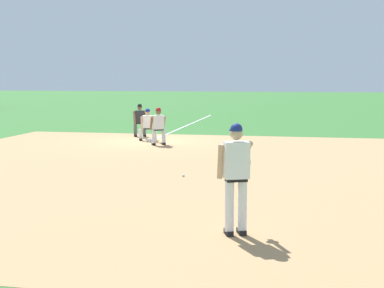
{
  "coord_description": "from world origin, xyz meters",
  "views": [
    {
      "loc": [
        -21.09,
        -5.83,
        2.59
      ],
      "look_at": [
        -8.77,
        -3.43,
        1.03
      ],
      "focal_mm": 50.0,
      "sensor_mm": 36.0,
      "label": 1
    }
  ],
  "objects_px": {
    "first_base_bag": "(151,140)",
    "baseball": "(183,175)",
    "first_baseman": "(148,123)",
    "baserunner": "(159,125)",
    "pitcher": "(237,172)",
    "umpire": "(140,119)"
  },
  "relations": [
    {
      "from": "first_base_bag",
      "to": "baseball",
      "type": "height_order",
      "value": "first_base_bag"
    },
    {
      "from": "first_base_bag",
      "to": "first_baseman",
      "type": "relative_size",
      "value": 0.28
    },
    {
      "from": "first_base_bag",
      "to": "first_baseman",
      "type": "distance_m",
      "value": 0.73
    },
    {
      "from": "baseball",
      "to": "baserunner",
      "type": "bearing_deg",
      "value": 20.08
    },
    {
      "from": "first_base_bag",
      "to": "umpire",
      "type": "height_order",
      "value": "umpire"
    },
    {
      "from": "pitcher",
      "to": "baserunner",
      "type": "distance_m",
      "value": 12.09
    },
    {
      "from": "pitcher",
      "to": "baserunner",
      "type": "xyz_separation_m",
      "value": [
        11.31,
        4.27,
        -0.27
      ]
    },
    {
      "from": "first_base_bag",
      "to": "first_baseman",
      "type": "xyz_separation_m",
      "value": [
        0.17,
        0.16,
        0.69
      ]
    },
    {
      "from": "umpire",
      "to": "pitcher",
      "type": "bearing_deg",
      "value": -157.44
    },
    {
      "from": "baseball",
      "to": "pitcher",
      "type": "height_order",
      "value": "pitcher"
    },
    {
      "from": "pitcher",
      "to": "umpire",
      "type": "height_order",
      "value": "pitcher"
    },
    {
      "from": "pitcher",
      "to": "baseball",
      "type": "bearing_deg",
      "value": 21.46
    },
    {
      "from": "first_base_bag",
      "to": "baserunner",
      "type": "xyz_separation_m",
      "value": [
        -1.18,
        -0.63,
        0.75
      ]
    },
    {
      "from": "first_base_bag",
      "to": "umpire",
      "type": "bearing_deg",
      "value": 31.03
    },
    {
      "from": "first_baseman",
      "to": "umpire",
      "type": "distance_m",
      "value": 1.59
    },
    {
      "from": "first_base_bag",
      "to": "umpire",
      "type": "relative_size",
      "value": 0.26
    },
    {
      "from": "baserunner",
      "to": "first_base_bag",
      "type": "bearing_deg",
      "value": 28.07
    },
    {
      "from": "pitcher",
      "to": "first_baseman",
      "type": "xyz_separation_m",
      "value": [
        12.66,
        5.06,
        -0.33
      ]
    },
    {
      "from": "pitcher",
      "to": "umpire",
      "type": "bearing_deg",
      "value": 22.56
    },
    {
      "from": "first_base_bag",
      "to": "baseball",
      "type": "bearing_deg",
      "value": -158.61
    },
    {
      "from": "first_baseman",
      "to": "baserunner",
      "type": "xyz_separation_m",
      "value": [
        -1.35,
        -0.79,
        0.06
      ]
    },
    {
      "from": "baseball",
      "to": "baserunner",
      "type": "xyz_separation_m",
      "value": [
        6.37,
        2.33,
        0.76
      ]
    }
  ]
}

